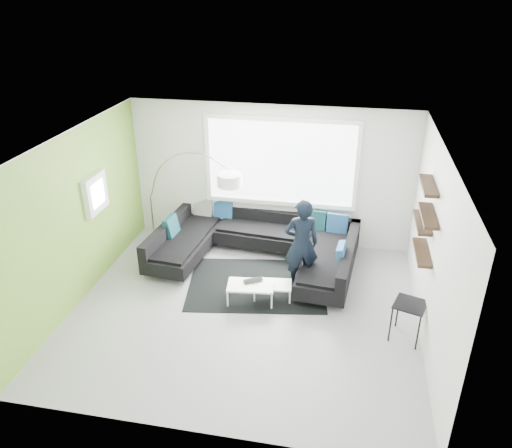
# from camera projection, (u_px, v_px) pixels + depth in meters

# --- Properties ---
(ground) EXTENTS (5.50, 5.50, 0.00)m
(ground) POSITION_uv_depth(u_px,v_px,m) (245.00, 310.00, 8.15)
(ground) COLOR gray
(ground) RESTS_ON ground
(room_shell) EXTENTS (5.54, 5.04, 2.82)m
(room_shell) POSITION_uv_depth(u_px,v_px,m) (249.00, 204.00, 7.52)
(room_shell) COLOR silver
(room_shell) RESTS_ON ground
(sectional_sofa) EXTENTS (3.83, 2.58, 0.78)m
(sectional_sofa) POSITION_uv_depth(u_px,v_px,m) (255.00, 248.00, 9.29)
(sectional_sofa) COLOR black
(sectional_sofa) RESTS_ON ground
(rug) EXTENTS (2.60, 2.06, 0.01)m
(rug) POSITION_uv_depth(u_px,v_px,m) (256.00, 284.00, 8.81)
(rug) COLOR black
(rug) RESTS_ON ground
(coffee_table) EXTENTS (1.04, 0.68, 0.32)m
(coffee_table) POSITION_uv_depth(u_px,v_px,m) (262.00, 291.00, 8.34)
(coffee_table) COLOR white
(coffee_table) RESTS_ON ground
(arc_lamp) EXTENTS (2.08, 1.23, 2.07)m
(arc_lamp) POSITION_uv_depth(u_px,v_px,m) (150.00, 197.00, 9.69)
(arc_lamp) COLOR silver
(arc_lamp) RESTS_ON ground
(side_table) EXTENTS (0.56, 0.56, 0.61)m
(side_table) POSITION_uv_depth(u_px,v_px,m) (408.00, 321.00, 7.39)
(side_table) COLOR black
(side_table) RESTS_ON ground
(person) EXTENTS (0.79, 0.69, 1.62)m
(person) POSITION_uv_depth(u_px,v_px,m) (301.00, 244.00, 8.48)
(person) COLOR black
(person) RESTS_ON ground
(laptop) EXTENTS (0.52, 0.50, 0.03)m
(laptop) POSITION_uv_depth(u_px,v_px,m) (254.00, 282.00, 8.28)
(laptop) COLOR black
(laptop) RESTS_ON coffee_table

